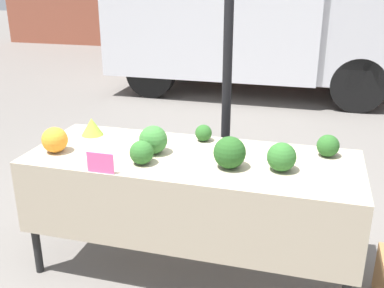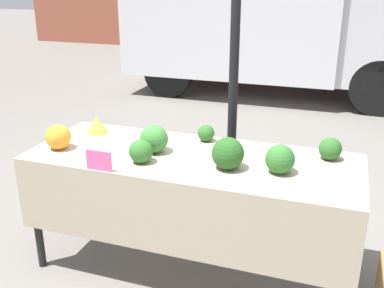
{
  "view_description": "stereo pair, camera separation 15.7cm",
  "coord_description": "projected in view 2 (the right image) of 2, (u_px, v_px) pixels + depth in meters",
  "views": [
    {
      "loc": [
        0.68,
        -2.43,
        1.81
      ],
      "look_at": [
        0.0,
        0.0,
        0.87
      ],
      "focal_mm": 42.0,
      "sensor_mm": 36.0,
      "label": 1
    },
    {
      "loc": [
        0.83,
        -2.38,
        1.81
      ],
      "look_at": [
        0.0,
        0.0,
        0.87
      ],
      "focal_mm": 42.0,
      "sensor_mm": 36.0,
      "label": 2
    }
  ],
  "objects": [
    {
      "name": "broccoli_head_2",
      "position": [
        141.0,
        151.0,
        2.61
      ],
      "size": [
        0.14,
        0.14,
        0.14
      ],
      "color": "#2D6628",
      "rests_on": "market_table"
    },
    {
      "name": "broccoli_head_1",
      "position": [
        280.0,
        159.0,
        2.47
      ],
      "size": [
        0.16,
        0.16,
        0.16
      ],
      "color": "#2D6628",
      "rests_on": "market_table"
    },
    {
      "name": "price_sign",
      "position": [
        99.0,
        161.0,
        2.5
      ],
      "size": [
        0.16,
        0.01,
        0.12
      ],
      "color": "#F45B9E",
      "rests_on": "market_table"
    },
    {
      "name": "orange_cauliflower",
      "position": [
        58.0,
        137.0,
        2.81
      ],
      "size": [
        0.16,
        0.16,
        0.16
      ],
      "color": "orange",
      "rests_on": "market_table"
    },
    {
      "name": "broccoli_head_3",
      "position": [
        154.0,
        139.0,
        2.76
      ],
      "size": [
        0.17,
        0.17,
        0.17
      ],
      "color": "#387533",
      "rests_on": "market_table"
    },
    {
      "name": "broccoli_head_0",
      "position": [
        206.0,
        133.0,
        2.96
      ],
      "size": [
        0.11,
        0.11,
        0.11
      ],
      "color": "#285B23",
      "rests_on": "market_table"
    },
    {
      "name": "broccoli_head_5",
      "position": [
        228.0,
        153.0,
        2.52
      ],
      "size": [
        0.18,
        0.18,
        0.18
      ],
      "color": "#23511E",
      "rests_on": "market_table"
    },
    {
      "name": "ground_plane",
      "position": [
        192.0,
        265.0,
        3.0
      ],
      "size": [
        40.0,
        40.0,
        0.0
      ],
      "primitive_type": "plane",
      "color": "slate"
    },
    {
      "name": "romanesco_head",
      "position": [
        97.0,
        125.0,
        3.11
      ],
      "size": [
        0.15,
        0.15,
        0.12
      ],
      "color": "#93B238",
      "rests_on": "market_table"
    },
    {
      "name": "broccoli_head_4",
      "position": [
        330.0,
        149.0,
        2.65
      ],
      "size": [
        0.14,
        0.14,
        0.14
      ],
      "color": "#285B23",
      "rests_on": "market_table"
    },
    {
      "name": "tent_pole",
      "position": [
        234.0,
        53.0,
        3.24
      ],
      "size": [
        0.07,
        0.07,
        2.58
      ],
      "color": "black",
      "rests_on": "ground_plane"
    },
    {
      "name": "market_table",
      "position": [
        189.0,
        175.0,
        2.7
      ],
      "size": [
        2.01,
        0.77,
        0.79
      ],
      "color": "tan",
      "rests_on": "ground_plane"
    }
  ]
}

